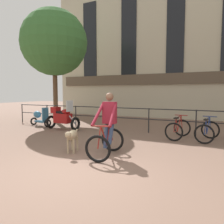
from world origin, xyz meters
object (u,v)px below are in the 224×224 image
object	(u,v)px
parked_motorcycle	(62,117)
parked_bicycle_near_lamp	(178,129)
cyclist_with_bike	(107,127)
parked_scooter	(40,117)
dog	(72,136)
parked_bicycle_mid_left	(207,131)

from	to	relation	value
parked_motorcycle	parked_bicycle_near_lamp	size ratio (longest dim) A/B	1.37
parked_motorcycle	cyclist_with_bike	bearing A→B (deg)	-123.55
parked_bicycle_near_lamp	parked_scooter	size ratio (longest dim) A/B	0.89
parked_scooter	dog	bearing A→B (deg)	-114.81
cyclist_with_bike	parked_bicycle_mid_left	world-z (taller)	cyclist_with_bike
dog	parked_bicycle_mid_left	world-z (taller)	parked_bicycle_mid_left
dog	parked_motorcycle	size ratio (longest dim) A/B	0.56
cyclist_with_bike	parked_motorcycle	distance (m)	4.69
parked_bicycle_mid_left	dog	bearing A→B (deg)	52.12
cyclist_with_bike	parked_scooter	bearing A→B (deg)	143.31
cyclist_with_bike	parked_bicycle_mid_left	size ratio (longest dim) A/B	1.43
parked_bicycle_near_lamp	parked_scooter	xyz separation A→B (m)	(-6.86, 0.03, 0.10)
parked_bicycle_mid_left	parked_scooter	xyz separation A→B (m)	(-7.85, 0.03, 0.10)
dog	parked_motorcycle	xyz separation A→B (m)	(-2.75, 2.97, 0.09)
cyclist_with_bike	parked_motorcycle	world-z (taller)	cyclist_with_bike
cyclist_with_bike	dog	bearing A→B (deg)	-176.26
parked_bicycle_mid_left	cyclist_with_bike	bearing A→B (deg)	60.63
parked_motorcycle	parked_bicycle_near_lamp	world-z (taller)	parked_motorcycle
parked_motorcycle	parked_bicycle_mid_left	xyz separation A→B (m)	(6.13, 0.29, -0.20)
parked_motorcycle	parked_scooter	bearing A→B (deg)	81.86
dog	parked_scooter	world-z (taller)	parked_scooter
parked_motorcycle	parked_bicycle_mid_left	size ratio (longest dim) A/B	1.35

